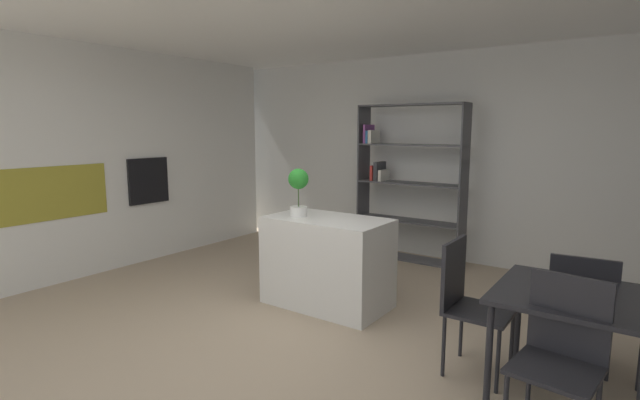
{
  "coord_description": "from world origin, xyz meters",
  "views": [
    {
      "loc": [
        2.39,
        -2.95,
        1.78
      ],
      "look_at": [
        -0.02,
        0.47,
        1.14
      ],
      "focal_mm": 26.27,
      "sensor_mm": 36.0,
      "label": 1
    }
  ],
  "objects_px": {
    "open_bookshelf": "(405,179)",
    "dining_chair_island_side": "(466,295)",
    "kitchen_island": "(327,262)",
    "dining_table": "(572,305)",
    "built_in_oven": "(148,180)",
    "dining_chair_far": "(582,301)",
    "dining_chair_near": "(562,347)",
    "potted_plant_on_island": "(298,187)"
  },
  "relations": [
    {
      "from": "kitchen_island",
      "to": "open_bookshelf",
      "type": "height_order",
      "value": "open_bookshelf"
    },
    {
      "from": "dining_table",
      "to": "dining_chair_near",
      "type": "height_order",
      "value": "dining_chair_near"
    },
    {
      "from": "kitchen_island",
      "to": "dining_chair_near",
      "type": "bearing_deg",
      "value": -23.16
    },
    {
      "from": "built_in_oven",
      "to": "kitchen_island",
      "type": "height_order",
      "value": "built_in_oven"
    },
    {
      "from": "dining_table",
      "to": "built_in_oven",
      "type": "bearing_deg",
      "value": 174.78
    },
    {
      "from": "potted_plant_on_island",
      "to": "kitchen_island",
      "type": "bearing_deg",
      "value": 16.22
    },
    {
      "from": "dining_chair_island_side",
      "to": "dining_chair_far",
      "type": "distance_m",
      "value": 0.85
    },
    {
      "from": "potted_plant_on_island",
      "to": "dining_chair_far",
      "type": "bearing_deg",
      "value": 2.02
    },
    {
      "from": "built_in_oven",
      "to": "dining_chair_far",
      "type": "distance_m",
      "value": 5.17
    },
    {
      "from": "open_bookshelf",
      "to": "dining_chair_island_side",
      "type": "xyz_separation_m",
      "value": [
        1.68,
        -2.53,
        -0.52
      ]
    },
    {
      "from": "kitchen_island",
      "to": "potted_plant_on_island",
      "type": "relative_size",
      "value": 2.51
    },
    {
      "from": "potted_plant_on_island",
      "to": "dining_chair_near",
      "type": "height_order",
      "value": "potted_plant_on_island"
    },
    {
      "from": "kitchen_island",
      "to": "dining_table",
      "type": "bearing_deg",
      "value": -12.22
    },
    {
      "from": "dining_table",
      "to": "dining_chair_island_side",
      "type": "xyz_separation_m",
      "value": [
        -0.68,
        0.0,
        -0.08
      ]
    },
    {
      "from": "kitchen_island",
      "to": "dining_chair_near",
      "type": "height_order",
      "value": "dining_chair_near"
    },
    {
      "from": "dining_chair_island_side",
      "to": "dining_chair_far",
      "type": "xyz_separation_m",
      "value": [
        0.69,
        0.49,
        -0.04
      ]
    },
    {
      "from": "built_in_oven",
      "to": "dining_chair_far",
      "type": "relative_size",
      "value": 0.69
    },
    {
      "from": "open_bookshelf",
      "to": "kitchen_island",
      "type": "bearing_deg",
      "value": -86.57
    },
    {
      "from": "open_bookshelf",
      "to": "dining_chair_island_side",
      "type": "height_order",
      "value": "open_bookshelf"
    },
    {
      "from": "built_in_oven",
      "to": "kitchen_island",
      "type": "relative_size",
      "value": 0.5
    },
    {
      "from": "kitchen_island",
      "to": "open_bookshelf",
      "type": "bearing_deg",
      "value": 93.43
    },
    {
      "from": "dining_table",
      "to": "dining_chair_island_side",
      "type": "relative_size",
      "value": 0.94
    },
    {
      "from": "dining_chair_far",
      "to": "open_bookshelf",
      "type": "bearing_deg",
      "value": -45.92
    },
    {
      "from": "potted_plant_on_island",
      "to": "dining_chair_far",
      "type": "relative_size",
      "value": 0.55
    },
    {
      "from": "built_in_oven",
      "to": "dining_table",
      "type": "bearing_deg",
      "value": -5.22
    },
    {
      "from": "dining_table",
      "to": "dining_chair_near",
      "type": "bearing_deg",
      "value": -88.44
    },
    {
      "from": "built_in_oven",
      "to": "dining_chair_far",
      "type": "bearing_deg",
      "value": 0.23
    },
    {
      "from": "built_in_oven",
      "to": "potted_plant_on_island",
      "type": "height_order",
      "value": "built_in_oven"
    },
    {
      "from": "dining_table",
      "to": "open_bookshelf",
      "type": "bearing_deg",
      "value": 133.07
    },
    {
      "from": "potted_plant_on_island",
      "to": "built_in_oven",
      "type": "bearing_deg",
      "value": 178.48
    },
    {
      "from": "potted_plant_on_island",
      "to": "dining_chair_far",
      "type": "xyz_separation_m",
      "value": [
        2.55,
        0.09,
        -0.66
      ]
    },
    {
      "from": "dining_chair_island_side",
      "to": "dining_chair_far",
      "type": "relative_size",
      "value": 1.11
    },
    {
      "from": "potted_plant_on_island",
      "to": "dining_chair_far",
      "type": "distance_m",
      "value": 2.63
    },
    {
      "from": "built_in_oven",
      "to": "dining_chair_far",
      "type": "height_order",
      "value": "built_in_oven"
    },
    {
      "from": "dining_chair_far",
      "to": "dining_chair_near",
      "type": "xyz_separation_m",
      "value": [
        0.0,
        -0.97,
        0.03
      ]
    },
    {
      "from": "built_in_oven",
      "to": "open_bookshelf",
      "type": "bearing_deg",
      "value": 36.7
    },
    {
      "from": "dining_table",
      "to": "potted_plant_on_island",
      "type": "bearing_deg",
      "value": 171.05
    },
    {
      "from": "dining_table",
      "to": "kitchen_island",
      "type": "bearing_deg",
      "value": 167.78
    },
    {
      "from": "dining_table",
      "to": "dining_chair_island_side",
      "type": "bearing_deg",
      "value": 179.94
    },
    {
      "from": "open_bookshelf",
      "to": "dining_chair_island_side",
      "type": "bearing_deg",
      "value": -56.39
    },
    {
      "from": "open_bookshelf",
      "to": "dining_chair_island_side",
      "type": "distance_m",
      "value": 3.08
    },
    {
      "from": "kitchen_island",
      "to": "dining_chair_island_side",
      "type": "distance_m",
      "value": 1.64
    }
  ]
}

